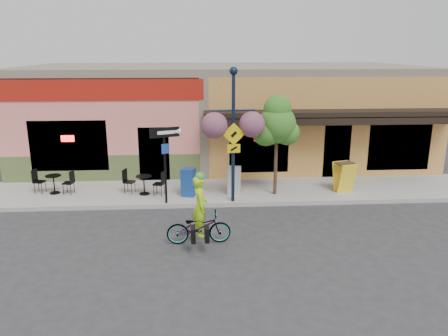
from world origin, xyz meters
name	(u,v)px	position (x,y,z in m)	size (l,w,h in m)	color
ground	(237,212)	(0.00, 0.00, 0.00)	(90.00, 90.00, 0.00)	#2D2D30
sidewalk	(232,191)	(0.00, 2.00, 0.07)	(24.00, 3.00, 0.15)	#9E9B93
curb	(235,204)	(0.00, 0.55, 0.07)	(24.00, 0.12, 0.15)	#A8A59E
building	(223,113)	(0.00, 7.50, 2.25)	(18.20, 8.20, 4.50)	#E97D73
bicycle	(199,227)	(-1.28, -2.30, 0.47)	(0.62, 1.78, 0.94)	maroon
cyclist_rider	(200,214)	(-1.23, -2.30, 0.85)	(0.62, 0.41, 1.70)	#B2EC18
lamp_post	(233,136)	(-0.08, 0.71, 2.44)	(1.46, 0.58, 4.57)	#101D33
one_way_sign	(165,166)	(-2.37, 0.65, 1.47)	(1.01, 0.22, 2.63)	black
cafe_set_left	(54,182)	(-6.52, 1.94, 0.60)	(1.48, 0.74, 0.89)	black
cafe_set_right	(144,182)	(-3.23, 1.64, 0.60)	(1.51, 0.76, 0.91)	black
newspaper_box_blue	(188,182)	(-1.62, 1.37, 0.66)	(0.46, 0.41, 1.01)	navy
newspaper_box_grey	(234,180)	(0.04, 1.50, 0.65)	(0.47, 0.42, 1.00)	#A7A7A7
street_tree	(276,145)	(1.51, 1.37, 1.97)	(1.42, 1.42, 3.63)	#3D7A26
sandwich_board	(347,178)	(4.16, 1.32, 0.70)	(0.66, 0.49, 1.11)	yellow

